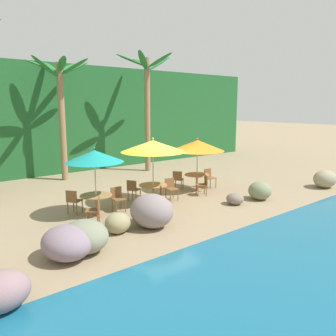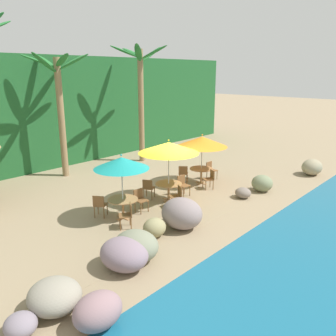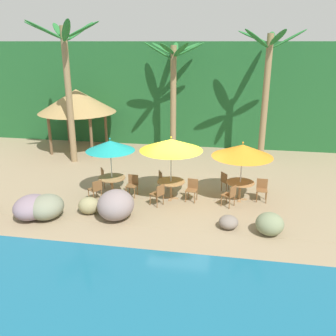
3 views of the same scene
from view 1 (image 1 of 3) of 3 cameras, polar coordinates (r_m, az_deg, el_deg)
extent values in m
plane|color=#937F60|center=(13.70, -1.21, -5.52)|extent=(120.00, 120.00, 0.00)
cube|color=#937F60|center=(13.70, -1.21, -5.50)|extent=(18.00, 5.20, 0.01)
cube|color=#1E5628|center=(21.02, -16.73, 7.91)|extent=(28.00, 2.40, 6.00)
ellipsoid|color=#928A5E|center=(10.39, -8.39, -9.09)|extent=(0.80, 0.70, 0.62)
ellipsoid|color=slate|center=(13.42, 11.13, -5.07)|extent=(0.66, 0.68, 0.45)
ellipsoid|color=gray|center=(14.30, 15.09, -3.68)|extent=(0.91, 0.93, 0.74)
ellipsoid|color=gray|center=(8.98, -16.56, -11.87)|extent=(1.20, 1.44, 0.84)
ellipsoid|color=gray|center=(7.37, -26.24, -18.03)|extent=(1.10, 0.89, 0.76)
ellipsoid|color=gray|center=(9.25, -13.78, -11.02)|extent=(1.21, 1.34, 0.85)
ellipsoid|color=gray|center=(17.38, 24.75, -1.66)|extent=(1.20, 0.98, 0.82)
ellipsoid|color=gray|center=(10.72, -2.74, -7.15)|extent=(1.29, 1.46, 1.05)
cylinder|color=silver|center=(11.87, -12.01, -2.80)|extent=(0.04, 0.04, 2.18)
cone|color=teal|center=(11.69, -12.19, 1.94)|extent=(1.96, 1.96, 0.41)
sphere|color=teal|center=(11.65, -12.24, 3.32)|extent=(0.07, 0.07, 0.07)
cube|color=#A37547|center=(12.16, -11.82, -7.75)|extent=(0.60, 0.12, 0.03)
cube|color=#A37547|center=(12.16, -11.82, -7.75)|extent=(0.12, 0.60, 0.03)
cylinder|color=#A37547|center=(12.06, -11.88, -6.14)|extent=(0.09, 0.09, 0.71)
cylinder|color=#A37547|center=(11.96, -11.94, -4.51)|extent=(1.10, 1.10, 0.03)
cylinder|color=brown|center=(12.35, -7.10, -6.30)|extent=(0.04, 0.04, 0.45)
cylinder|color=brown|center=(12.20, -8.60, -6.55)|extent=(0.04, 0.04, 0.45)
cylinder|color=brown|center=(12.65, -7.84, -5.90)|extent=(0.04, 0.04, 0.45)
cylinder|color=brown|center=(12.51, -9.31, -6.14)|extent=(0.04, 0.04, 0.45)
cube|color=brown|center=(12.36, -8.24, -5.15)|extent=(0.46, 0.46, 0.03)
cube|color=brown|center=(12.48, -8.67, -4.08)|extent=(0.42, 0.07, 0.42)
cylinder|color=brown|center=(12.77, -15.49, -6.05)|extent=(0.04, 0.04, 0.45)
cylinder|color=brown|center=(12.58, -14.12, -6.23)|extent=(0.04, 0.04, 0.45)
cylinder|color=brown|center=(12.49, -16.39, -6.47)|extent=(0.04, 0.04, 0.45)
cylinder|color=brown|center=(12.29, -15.01, -6.66)|extent=(0.04, 0.04, 0.45)
cube|color=brown|center=(12.46, -15.30, -5.29)|extent=(0.58, 0.58, 0.03)
cube|color=brown|center=(12.25, -15.86, -4.64)|extent=(0.26, 0.37, 0.42)
cylinder|color=brown|center=(11.16, -13.52, -8.35)|extent=(0.04, 0.04, 0.45)
cylinder|color=brown|center=(11.49, -13.21, -7.78)|extent=(0.04, 0.04, 0.45)
cylinder|color=brown|center=(11.10, -11.68, -8.37)|extent=(0.04, 0.04, 0.45)
cylinder|color=brown|center=(11.44, -11.43, -7.80)|extent=(0.04, 0.04, 0.45)
cube|color=brown|center=(11.22, -12.51, -6.91)|extent=(0.59, 0.59, 0.03)
cube|color=brown|center=(11.14, -11.53, -5.96)|extent=(0.27, 0.36, 0.42)
cylinder|color=silver|center=(13.12, -2.50, -0.98)|extent=(0.04, 0.04, 2.34)
cone|color=yellow|center=(12.95, -2.54, 3.67)|extent=(2.46, 2.46, 0.44)
sphere|color=yellow|center=(12.92, -2.55, 4.97)|extent=(0.07, 0.07, 0.07)
cube|color=#A37547|center=(13.40, -2.46, -5.82)|extent=(0.60, 0.12, 0.03)
cube|color=#A37547|center=(13.40, -2.46, -5.82)|extent=(0.12, 0.60, 0.03)
cylinder|color=#A37547|center=(13.30, -2.47, -4.36)|extent=(0.09, 0.09, 0.71)
cylinder|color=#A37547|center=(13.22, -2.48, -2.87)|extent=(1.10, 1.10, 0.03)
cylinder|color=brown|center=(13.70, 1.69, -4.55)|extent=(0.04, 0.04, 0.45)
cylinder|color=brown|center=(13.51, 0.41, -4.75)|extent=(0.04, 0.04, 0.45)
cylinder|color=brown|center=(13.99, 0.90, -4.22)|extent=(0.04, 0.04, 0.45)
cylinder|color=brown|center=(13.81, -0.36, -4.42)|extent=(0.04, 0.04, 0.45)
cube|color=brown|center=(13.69, 0.66, -3.51)|extent=(0.48, 0.48, 0.03)
cube|color=brown|center=(13.81, 0.23, -2.56)|extent=(0.42, 0.10, 0.42)
cylinder|color=brown|center=(13.96, -5.93, -4.30)|extent=(0.04, 0.04, 0.45)
cylinder|color=brown|center=(13.79, -4.64, -4.47)|extent=(0.04, 0.04, 0.45)
cylinder|color=brown|center=(13.67, -6.68, -4.65)|extent=(0.04, 0.04, 0.45)
cylinder|color=brown|center=(13.49, -5.37, -4.82)|extent=(0.04, 0.04, 0.45)
cube|color=brown|center=(13.67, -5.67, -3.58)|extent=(0.56, 0.56, 0.03)
cube|color=brown|center=(13.46, -6.11, -2.96)|extent=(0.22, 0.39, 0.42)
cylinder|color=brown|center=(12.34, -2.75, -6.24)|extent=(0.04, 0.04, 0.45)
cylinder|color=brown|center=(12.68, -2.93, -5.78)|extent=(0.04, 0.04, 0.45)
cylinder|color=brown|center=(12.38, -1.10, -6.17)|extent=(0.04, 0.04, 0.45)
cylinder|color=brown|center=(12.72, -1.32, -5.72)|extent=(0.04, 0.04, 0.45)
cube|color=brown|center=(12.46, -2.03, -4.92)|extent=(0.57, 0.57, 0.03)
cube|color=brown|center=(12.44, -1.12, -4.02)|extent=(0.24, 0.38, 0.42)
cylinder|color=silver|center=(15.16, 4.88, 0.14)|extent=(0.04, 0.04, 2.13)
cone|color=orange|center=(15.02, 4.94, 3.78)|extent=(2.36, 2.36, 0.47)
sphere|color=orange|center=(14.98, 4.96, 4.97)|extent=(0.07, 0.07, 0.07)
cube|color=#A37547|center=(15.38, 4.82, -3.72)|extent=(0.60, 0.12, 0.03)
cube|color=#A37547|center=(15.38, 4.82, -3.72)|extent=(0.12, 0.60, 0.03)
cylinder|color=#A37547|center=(15.30, 4.84, -2.43)|extent=(0.09, 0.09, 0.71)
cylinder|color=#A37547|center=(15.22, 4.86, -1.12)|extent=(1.10, 1.10, 0.03)
cylinder|color=brown|center=(15.90, 8.01, -2.53)|extent=(0.04, 0.04, 0.45)
cylinder|color=brown|center=(15.65, 7.10, -2.72)|extent=(0.04, 0.04, 0.45)
cylinder|color=brown|center=(16.15, 7.11, -2.31)|extent=(0.04, 0.04, 0.45)
cylinder|color=brown|center=(15.90, 6.19, -2.49)|extent=(0.04, 0.04, 0.45)
cube|color=brown|center=(15.85, 7.12, -1.67)|extent=(0.43, 0.43, 0.03)
cube|color=brown|center=(15.95, 6.64, -0.86)|extent=(0.42, 0.05, 0.42)
cylinder|color=brown|center=(15.71, 1.26, -2.59)|extent=(0.04, 0.04, 0.45)
cylinder|color=brown|center=(15.63, 2.53, -2.67)|extent=(0.04, 0.04, 0.45)
cylinder|color=brown|center=(15.37, 0.94, -2.88)|extent=(0.04, 0.04, 0.45)
cylinder|color=brown|center=(15.29, 2.23, -2.96)|extent=(0.04, 0.04, 0.45)
cube|color=brown|center=(15.45, 1.75, -1.91)|extent=(0.59, 0.59, 0.03)
cube|color=brown|center=(15.22, 1.57, -1.34)|extent=(0.27, 0.36, 0.42)
cylinder|color=brown|center=(14.32, 5.04, -3.92)|extent=(0.04, 0.04, 0.45)
cylinder|color=brown|center=(14.65, 4.73, -3.58)|extent=(0.04, 0.04, 0.45)
cylinder|color=brown|center=(14.40, 6.43, -3.86)|extent=(0.04, 0.04, 0.45)
cylinder|color=brown|center=(14.73, 6.09, -3.53)|extent=(0.04, 0.04, 0.45)
cube|color=brown|center=(14.47, 5.59, -2.80)|extent=(0.58, 0.58, 0.03)
cube|color=brown|center=(14.47, 6.37, -2.02)|extent=(0.25, 0.38, 0.42)
cylinder|color=olive|center=(17.94, -17.26, 7.22)|extent=(0.32, 0.32, 5.81)
ellipsoid|color=#236B2D|center=(18.39, -15.32, 15.78)|extent=(1.58, 0.47, 0.81)
ellipsoid|color=#236B2D|center=(18.76, -16.52, 15.79)|extent=(1.47, 1.32, 0.64)
ellipsoid|color=#236B2D|center=(18.76, -18.89, 15.51)|extent=(0.47, 1.59, 0.78)
ellipsoid|color=#236B2D|center=(18.20, -20.41, 15.70)|extent=(1.53, 1.19, 0.68)
ellipsoid|color=#236B2D|center=(17.47, -19.86, 15.68)|extent=(1.53, 0.84, 0.95)
ellipsoid|color=#236B2D|center=(17.20, -17.34, 16.27)|extent=(0.73, 1.66, 0.64)
ellipsoid|color=#236B2D|center=(17.57, -15.39, 16.05)|extent=(1.18, 1.49, 0.81)
cylinder|color=olive|center=(19.68, -3.46, 8.71)|extent=(0.32, 0.32, 6.36)
ellipsoid|color=#236B2D|center=(20.32, -1.47, 17.04)|extent=(1.57, 0.38, 0.95)
ellipsoid|color=#236B2D|center=(20.58, -4.78, 17.25)|extent=(0.57, 1.73, 0.60)
ellipsoid|color=#236B2D|center=(19.68, -6.15, 17.45)|extent=(1.66, 1.03, 0.70)
ellipsoid|color=#236B2D|center=(18.98, -4.19, 17.52)|extent=(1.43, 1.30, 0.93)
ellipsoid|color=#236B2D|center=(19.32, -1.41, 17.56)|extent=(0.83, 1.67, 0.78)
camera|label=2|loc=(2.94, -105.92, 26.35)|focal=36.99mm
camera|label=3|loc=(10.66, 70.53, 15.76)|focal=39.32mm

